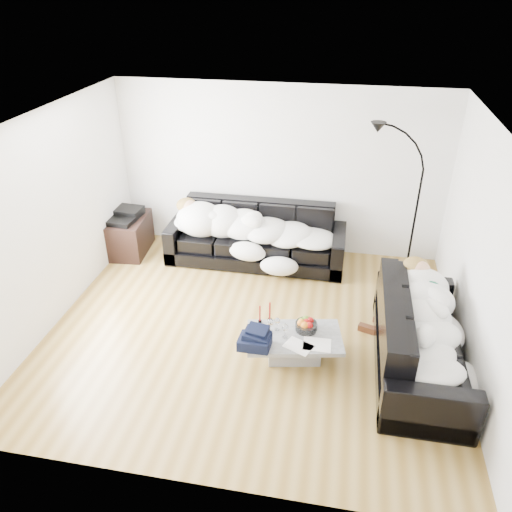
% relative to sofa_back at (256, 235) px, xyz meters
% --- Properties ---
extents(ground, '(5.00, 5.00, 0.00)m').
position_rel_sofa_back_xyz_m(ground, '(0.27, -1.73, -0.44)').
color(ground, olive).
rests_on(ground, ground).
extents(wall_back, '(5.00, 0.02, 2.60)m').
position_rel_sofa_back_xyz_m(wall_back, '(0.27, 0.52, 0.86)').
color(wall_back, silver).
rests_on(wall_back, ground).
extents(wall_left, '(0.02, 4.50, 2.60)m').
position_rel_sofa_back_xyz_m(wall_left, '(-2.23, -1.73, 0.86)').
color(wall_left, silver).
rests_on(wall_left, ground).
extents(wall_right, '(0.02, 4.50, 2.60)m').
position_rel_sofa_back_xyz_m(wall_right, '(2.77, -1.73, 0.86)').
color(wall_right, silver).
rests_on(wall_right, ground).
extents(ceiling, '(5.00, 5.00, 0.00)m').
position_rel_sofa_back_xyz_m(ceiling, '(0.27, -1.73, 2.16)').
color(ceiling, white).
rests_on(ceiling, ground).
extents(sofa_back, '(2.70, 0.93, 0.88)m').
position_rel_sofa_back_xyz_m(sofa_back, '(0.00, 0.00, 0.00)').
color(sofa_back, black).
rests_on(sofa_back, ground).
extents(sofa_right, '(0.93, 2.17, 0.88)m').
position_rel_sofa_back_xyz_m(sofa_right, '(2.25, -2.05, -0.00)').
color(sofa_right, black).
rests_on(sofa_right, ground).
extents(sleeper_back, '(2.28, 0.79, 0.46)m').
position_rel_sofa_back_xyz_m(sleeper_back, '(-0.00, -0.05, 0.21)').
color(sleeper_back, white).
rests_on(sleeper_back, sofa_back).
extents(sleeper_right, '(0.79, 1.86, 0.46)m').
position_rel_sofa_back_xyz_m(sleeper_right, '(2.25, -2.05, 0.21)').
color(sleeper_right, white).
rests_on(sleeper_right, sofa_right).
extents(teal_cushion, '(0.42, 0.38, 0.20)m').
position_rel_sofa_back_xyz_m(teal_cushion, '(2.19, -1.37, 0.28)').
color(teal_cushion, '#0D5B3A').
rests_on(teal_cushion, sofa_right).
extents(coffee_table, '(1.18, 0.82, 0.31)m').
position_rel_sofa_back_xyz_m(coffee_table, '(0.85, -2.16, -0.28)').
color(coffee_table, '#939699').
rests_on(coffee_table, ground).
extents(fruit_bowl, '(0.28, 0.28, 0.16)m').
position_rel_sofa_back_xyz_m(fruit_bowl, '(0.97, -2.02, -0.05)').
color(fruit_bowl, white).
rests_on(fruit_bowl, coffee_table).
extents(wine_glass_a, '(0.08, 0.08, 0.16)m').
position_rel_sofa_back_xyz_m(wine_glass_a, '(0.64, -2.08, -0.04)').
color(wine_glass_a, white).
rests_on(wine_glass_a, coffee_table).
extents(wine_glass_b, '(0.08, 0.08, 0.17)m').
position_rel_sofa_back_xyz_m(wine_glass_b, '(0.57, -2.13, -0.04)').
color(wine_glass_b, white).
rests_on(wine_glass_b, coffee_table).
extents(wine_glass_c, '(0.08, 0.08, 0.18)m').
position_rel_sofa_back_xyz_m(wine_glass_c, '(0.75, -2.21, -0.03)').
color(wine_glass_c, white).
rests_on(wine_glass_c, coffee_table).
extents(candle_left, '(0.05, 0.05, 0.23)m').
position_rel_sofa_back_xyz_m(candle_left, '(0.42, -1.98, -0.01)').
color(candle_left, maroon).
rests_on(candle_left, coffee_table).
extents(candle_right, '(0.06, 0.06, 0.26)m').
position_rel_sofa_back_xyz_m(candle_right, '(0.53, -1.92, 0.00)').
color(candle_right, maroon).
rests_on(candle_right, coffee_table).
extents(newspaper_a, '(0.32, 0.24, 0.01)m').
position_rel_sofa_back_xyz_m(newspaper_a, '(1.12, -2.27, -0.12)').
color(newspaper_a, silver).
rests_on(newspaper_a, coffee_table).
extents(newspaper_b, '(0.37, 0.33, 0.01)m').
position_rel_sofa_back_xyz_m(newspaper_b, '(0.92, -2.33, -0.12)').
color(newspaper_b, silver).
rests_on(newspaper_b, coffee_table).
extents(navy_jacket, '(0.38, 0.32, 0.19)m').
position_rel_sofa_back_xyz_m(navy_jacket, '(0.41, -2.40, 0.05)').
color(navy_jacket, black).
rests_on(navy_jacket, coffee_table).
extents(shoes, '(0.51, 0.47, 0.09)m').
position_rel_sofa_back_xyz_m(shoes, '(1.79, -1.44, -0.39)').
color(shoes, '#472311').
rests_on(shoes, ground).
extents(av_cabinet, '(0.65, 0.90, 0.59)m').
position_rel_sofa_back_xyz_m(av_cabinet, '(-2.06, -0.09, -0.15)').
color(av_cabinet, black).
rests_on(av_cabinet, ground).
extents(stereo, '(0.47, 0.38, 0.13)m').
position_rel_sofa_back_xyz_m(stereo, '(-2.06, -0.09, 0.21)').
color(stereo, black).
rests_on(stereo, av_cabinet).
extents(floor_lamp, '(0.76, 0.50, 1.95)m').
position_rel_sofa_back_xyz_m(floor_lamp, '(2.30, 0.14, 0.53)').
color(floor_lamp, black).
rests_on(floor_lamp, ground).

